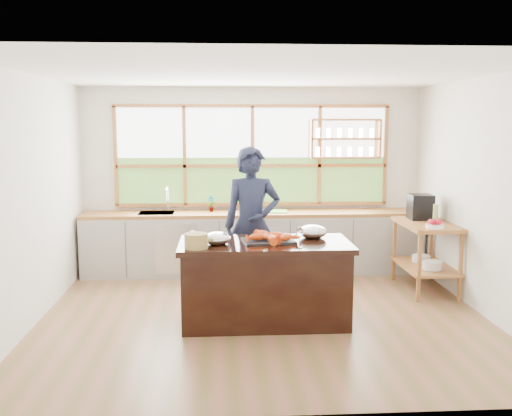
{
  "coord_description": "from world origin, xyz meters",
  "views": [
    {
      "loc": [
        -0.47,
        -6.22,
        2.16
      ],
      "look_at": [
        -0.07,
        0.15,
        1.22
      ],
      "focal_mm": 40.0,
      "sensor_mm": 36.0,
      "label": 1
    }
  ],
  "objects": [
    {
      "name": "wicker_basket",
      "position": [
        -0.73,
        -0.47,
        0.98
      ],
      "size": [
        0.24,
        0.24,
        0.16
      ],
      "primitive_type": "cylinder",
      "color": "#A98544",
      "rests_on": "island"
    },
    {
      "name": "lobster_pile",
      "position": [
        0.06,
        -0.2,
        0.96
      ],
      "size": [
        0.52,
        0.48,
        0.08
      ],
      "color": "red",
      "rests_on": "slate_board"
    },
    {
      "name": "wine_bottle",
      "position": [
        2.24,
        0.75,
        1.03
      ],
      "size": [
        0.07,
        0.07,
        0.26
      ],
      "primitive_type": "cylinder",
      "rotation": [
        0.0,
        0.0,
        -0.1
      ],
      "color": "#90AC5A",
      "rests_on": "right_shelf_unit"
    },
    {
      "name": "slate_board",
      "position": [
        0.04,
        -0.17,
        0.91
      ],
      "size": [
        0.59,
        0.46,
        0.02
      ],
      "primitive_type": "cube",
      "rotation": [
        0.0,
        0.0,
        0.12
      ],
      "color": "black",
      "rests_on": "island"
    },
    {
      "name": "wine_glass",
      "position": [
        0.33,
        -0.52,
        1.06
      ],
      "size": [
        0.08,
        0.08,
        0.22
      ],
      "color": "white",
      "rests_on": "island"
    },
    {
      "name": "back_counter",
      "position": [
        -0.02,
        1.94,
        0.45
      ],
      "size": [
        4.9,
        0.63,
        0.9
      ],
      "color": "#A5A29B",
      "rests_on": "ground_plane"
    },
    {
      "name": "ground_plane",
      "position": [
        0.0,
        0.0,
        0.0
      ],
      "size": [
        5.0,
        5.0,
        0.0
      ],
      "primitive_type": "plane",
      "color": "#935C42"
    },
    {
      "name": "espresso_machine",
      "position": [
        2.19,
        1.16,
        1.07
      ],
      "size": [
        0.31,
        0.33,
        0.33
      ],
      "primitive_type": "cube",
      "rotation": [
        0.0,
        0.0,
        -0.04
      ],
      "color": "black",
      "rests_on": "right_shelf_unit"
    },
    {
      "name": "fruit_bowl",
      "position": [
        2.14,
        0.5,
        0.95
      ],
      "size": [
        0.22,
        0.22,
        0.11
      ],
      "color": "white",
      "rests_on": "right_shelf_unit"
    },
    {
      "name": "potted_plant",
      "position": [
        -0.62,
        2.0,
        1.02
      ],
      "size": [
        0.13,
        0.09,
        0.24
      ],
      "primitive_type": "imported",
      "rotation": [
        0.0,
        0.0,
        0.06
      ],
      "color": "slate",
      "rests_on": "back_counter"
    },
    {
      "name": "right_shelf_unit",
      "position": [
        2.19,
        0.89,
        0.6
      ],
      "size": [
        0.62,
        1.1,
        0.9
      ],
      "color": "#A3662F",
      "rests_on": "ground_plane"
    },
    {
      "name": "island",
      "position": [
        0.0,
        -0.2,
        0.45
      ],
      "size": [
        1.85,
        0.9,
        0.9
      ],
      "color": "black",
      "rests_on": "ground_plane"
    },
    {
      "name": "mixing_bowl_right",
      "position": [
        0.55,
        0.01,
        0.97
      ],
      "size": [
        0.32,
        0.32,
        0.15
      ],
      "primitive_type": "ellipsoid",
      "color": "silver",
      "rests_on": "island"
    },
    {
      "name": "cook",
      "position": [
        -0.1,
        0.6,
        0.95
      ],
      "size": [
        0.71,
        0.48,
        1.9
      ],
      "primitive_type": "imported",
      "rotation": [
        0.0,
        0.0,
        0.05
      ],
      "color": "#181C33",
      "rests_on": "ground_plane"
    },
    {
      "name": "room_shell",
      "position": [
        0.02,
        0.51,
        1.75
      ],
      "size": [
        5.02,
        4.52,
        2.71
      ],
      "color": "white",
      "rests_on": "ground_plane"
    },
    {
      "name": "cutting_board",
      "position": [
        0.29,
        1.94,
        0.91
      ],
      "size": [
        0.43,
        0.34,
        0.01
      ],
      "primitive_type": "cube",
      "rotation": [
        0.0,
        0.0,
        -0.1
      ],
      "color": "#63CD48",
      "rests_on": "back_counter"
    },
    {
      "name": "mixing_bowl_left",
      "position": [
        -0.51,
        -0.28,
        0.96
      ],
      "size": [
        0.29,
        0.29,
        0.14
      ],
      "primitive_type": "ellipsoid",
      "color": "silver",
      "rests_on": "island"
    },
    {
      "name": "parchment_roll",
      "position": [
        -0.76,
        -0.03,
        0.94
      ],
      "size": [
        0.16,
        0.31,
        0.08
      ],
      "primitive_type": "cylinder",
      "rotation": [
        1.57,
        0.0,
        0.27
      ],
      "color": "white",
      "rests_on": "island"
    }
  ]
}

